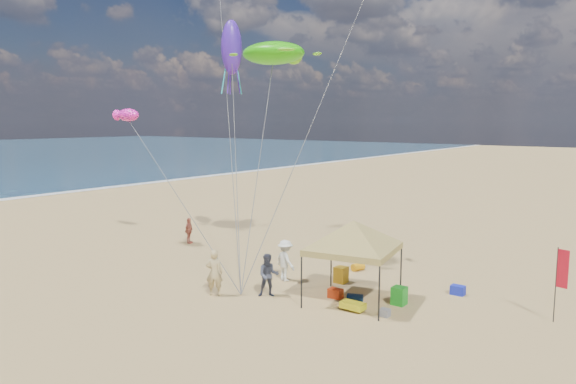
# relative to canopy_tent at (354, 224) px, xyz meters

# --- Properties ---
(ground) EXTENTS (280.00, 280.00, 0.00)m
(ground) POSITION_rel_canopy_tent_xyz_m (-3.48, -2.55, -3.11)
(ground) COLOR tan
(ground) RESTS_ON ground
(canopy_tent) EXTENTS (5.96, 5.96, 3.74)m
(canopy_tent) POSITION_rel_canopy_tent_xyz_m (0.00, 0.00, 0.00)
(canopy_tent) COLOR black
(canopy_tent) RESTS_ON ground
(feather_flag) EXTENTS (0.40, 0.12, 2.69)m
(feather_flag) POSITION_rel_canopy_tent_xyz_m (6.84, 2.38, -1.30)
(feather_flag) COLOR black
(feather_flag) RESTS_ON ground
(cooler_red) EXTENTS (0.54, 0.38, 0.38)m
(cooler_red) POSITION_rel_canopy_tent_xyz_m (-0.78, 0.01, -2.92)
(cooler_red) COLOR red
(cooler_red) RESTS_ON ground
(cooler_blue) EXTENTS (0.54, 0.38, 0.38)m
(cooler_blue) POSITION_rel_canopy_tent_xyz_m (2.97, 3.34, -2.92)
(cooler_blue) COLOR #1623B6
(cooler_blue) RESTS_ON ground
(bag_navy) EXTENTS (0.69, 0.54, 0.36)m
(bag_navy) POSITION_rel_canopy_tent_xyz_m (0.13, -0.03, -2.93)
(bag_navy) COLOR #0D2039
(bag_navy) RESTS_ON ground
(bag_orange) EXTENTS (0.54, 0.69, 0.36)m
(bag_orange) POSITION_rel_canopy_tent_xyz_m (-2.02, 3.98, -2.93)
(bag_orange) COLOR #CB860B
(bag_orange) RESTS_ON ground
(chair_green) EXTENTS (0.50, 0.50, 0.70)m
(chair_green) POSITION_rel_canopy_tent_xyz_m (1.58, 0.82, -2.76)
(chair_green) COLOR #1A8F1E
(chair_green) RESTS_ON ground
(chair_yellow) EXTENTS (0.50, 0.50, 0.70)m
(chair_yellow) POSITION_rel_canopy_tent_xyz_m (-1.68, 1.90, -2.76)
(chair_yellow) COLOR #C58E15
(chair_yellow) RESTS_ON ground
(crate_grey) EXTENTS (0.34, 0.30, 0.28)m
(crate_grey) POSITION_rel_canopy_tent_xyz_m (1.72, -0.65, -2.97)
(crate_grey) COLOR gray
(crate_grey) RESTS_ON ground
(beach_cart) EXTENTS (0.90, 0.50, 0.24)m
(beach_cart) POSITION_rel_canopy_tent_xyz_m (0.50, -0.82, -2.91)
(beach_cart) COLOR yellow
(beach_cart) RESTS_ON ground
(person_near_a) EXTENTS (0.82, 0.76, 1.89)m
(person_near_a) POSITION_rel_canopy_tent_xyz_m (-4.88, -2.64, -2.17)
(person_near_a) COLOR tan
(person_near_a) RESTS_ON ground
(person_near_b) EXTENTS (1.08, 1.06, 1.75)m
(person_near_b) POSITION_rel_canopy_tent_xyz_m (-3.04, -1.44, -2.24)
(person_near_b) COLOR #3A3E4F
(person_near_b) RESTS_ON ground
(person_near_c) EXTENTS (1.33, 1.02, 1.82)m
(person_near_c) POSITION_rel_canopy_tent_xyz_m (-3.80, 0.68, -2.20)
(person_near_c) COLOR silver
(person_near_c) RESTS_ON ground
(person_far_a) EXTENTS (0.67, 0.94, 1.49)m
(person_far_a) POSITION_rel_canopy_tent_xyz_m (-12.61, 3.12, -2.37)
(person_far_a) COLOR #B65A46
(person_far_a) RESTS_ON ground
(turtle_kite) EXTENTS (3.85, 3.38, 1.10)m
(turtle_kite) POSITION_rel_canopy_tent_xyz_m (-6.75, 3.60, 7.19)
(turtle_kite) COLOR #2BC409
(turtle_kite) RESTS_ON ground
(fish_kite) EXTENTS (1.63, 0.90, 0.70)m
(fish_kite) POSITION_rel_canopy_tent_xyz_m (-15.08, 1.10, 4.21)
(fish_kite) COLOR #FF1FB8
(fish_kite) RESTS_ON ground
(squid_kite) EXTENTS (1.37, 1.37, 2.80)m
(squid_kite) POSITION_rel_canopy_tent_xyz_m (-9.40, 3.44, 7.66)
(squid_kite) COLOR #4A20BC
(squid_kite) RESTS_ON ground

